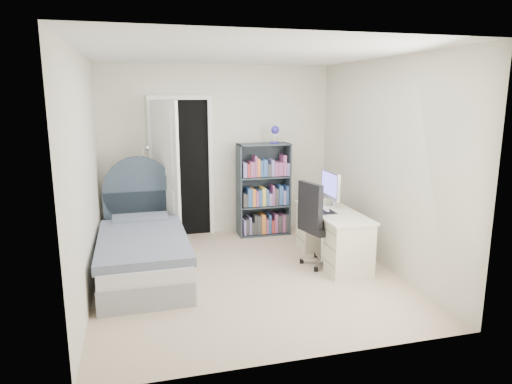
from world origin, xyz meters
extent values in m
cube|color=tan|center=(0.00, 0.00, -0.03)|extent=(3.40, 3.60, 0.05)
cube|color=white|center=(0.00, 0.00, 2.52)|extent=(3.40, 3.60, 0.05)
cube|color=beige|center=(0.00, 1.82, 1.25)|extent=(3.40, 0.05, 2.50)
cube|color=beige|center=(0.00, -1.82, 1.25)|extent=(3.40, 0.05, 2.50)
cube|color=beige|center=(-1.72, 0.00, 1.25)|extent=(0.05, 3.60, 2.50)
cube|color=beige|center=(1.72, 0.00, 1.25)|extent=(0.05, 3.60, 2.50)
cube|color=black|center=(-0.55, 1.80, 1.00)|extent=(0.80, 0.01, 2.00)
cube|color=white|center=(-0.98, 1.77, 1.00)|extent=(0.06, 0.06, 2.00)
cube|color=white|center=(-0.12, 1.77, 1.00)|extent=(0.06, 0.06, 2.00)
cube|color=white|center=(-0.55, 1.77, 2.03)|extent=(0.92, 0.06, 0.06)
cube|color=white|center=(-0.81, 1.40, 1.00)|extent=(0.32, 0.76, 2.00)
cube|color=gray|center=(-1.16, 0.32, 0.13)|extent=(0.97, 2.00, 0.26)
cube|color=silver|center=(-1.16, 0.32, 0.33)|extent=(0.95, 1.96, 0.16)
cube|color=slate|center=(-1.16, 0.22, 0.45)|extent=(1.00, 1.70, 0.10)
cube|color=slate|center=(-1.17, 1.04, 0.47)|extent=(0.71, 0.41, 0.12)
cube|color=#33414F|center=(-1.18, 1.36, 0.40)|extent=(0.94, 0.07, 0.79)
cylinder|color=#33414F|center=(-1.18, 1.36, 0.79)|extent=(0.94, 0.07, 0.94)
cylinder|color=tan|center=(-1.41, 1.42, 0.24)|extent=(0.03, 0.03, 0.47)
cylinder|color=tan|center=(-1.41, 1.73, 0.24)|extent=(0.03, 0.03, 0.47)
cylinder|color=tan|center=(-1.09, 1.42, 0.24)|extent=(0.03, 0.03, 0.47)
cylinder|color=tan|center=(-1.09, 1.73, 0.24)|extent=(0.03, 0.03, 0.47)
cube|color=tan|center=(-1.25, 1.58, 0.46)|extent=(0.38, 0.38, 0.03)
cube|color=tan|center=(-1.25, 1.58, 0.17)|extent=(0.34, 0.34, 0.02)
cube|color=#B24C33|center=(-1.29, 1.58, 0.49)|extent=(0.15, 0.21, 0.03)
cube|color=#3F598C|center=(-1.29, 1.58, 0.52)|extent=(0.14, 0.20, 0.03)
cube|color=#D8CC7F|center=(-1.29, 1.58, 0.55)|extent=(0.13, 0.19, 0.03)
cylinder|color=silver|center=(-1.09, 1.47, 0.01)|extent=(0.20, 0.20, 0.02)
cylinder|color=silver|center=(-1.09, 1.47, 0.70)|extent=(0.02, 0.02, 1.39)
sphere|color=silver|center=(-1.03, 1.43, 1.37)|extent=(0.08, 0.08, 0.08)
cube|color=#333E46|center=(0.25, 1.53, 0.69)|extent=(0.02, 0.33, 1.37)
cube|color=#333E46|center=(1.00, 1.53, 0.69)|extent=(0.02, 0.33, 1.37)
cube|color=#333E46|center=(0.62, 1.53, 1.36)|extent=(0.77, 0.33, 0.02)
cube|color=#333E46|center=(0.62, 1.53, 0.01)|extent=(0.77, 0.33, 0.02)
cube|color=#333E46|center=(0.62, 1.69, 0.69)|extent=(0.77, 0.01, 1.37)
cube|color=#333E46|center=(0.62, 1.53, 0.44)|extent=(0.73, 0.31, 0.02)
cube|color=#333E46|center=(0.62, 1.53, 0.88)|extent=(0.73, 0.31, 0.02)
cylinder|color=#2F26A6|center=(0.79, 1.53, 1.38)|extent=(0.13, 0.13, 0.02)
cylinder|color=silver|center=(0.79, 1.53, 1.47)|extent=(0.02, 0.02, 0.18)
sphere|color=#2F26A6|center=(0.79, 1.50, 1.57)|extent=(0.12, 0.12, 0.12)
cube|color=#7F72B2|center=(0.31, 1.51, 0.14)|extent=(0.04, 0.23, 0.22)
cube|color=#3F3F3F|center=(0.36, 1.51, 0.15)|extent=(0.04, 0.23, 0.24)
cube|color=#7F72B2|center=(0.40, 1.51, 0.16)|extent=(0.03, 0.23, 0.26)
cube|color=#3F3F3F|center=(0.44, 1.51, 0.12)|extent=(0.04, 0.23, 0.18)
cube|color=#3F3F3F|center=(0.48, 1.51, 0.18)|extent=(0.03, 0.23, 0.29)
cube|color=#3F3F3F|center=(0.53, 1.51, 0.17)|extent=(0.06, 0.23, 0.27)
cube|color=orange|center=(0.60, 1.51, 0.18)|extent=(0.06, 0.23, 0.29)
cube|color=#994C7F|center=(0.65, 1.51, 0.14)|extent=(0.04, 0.23, 0.21)
cube|color=#335999|center=(0.70, 1.51, 0.17)|extent=(0.04, 0.23, 0.28)
cube|color=#B23333|center=(0.74, 1.51, 0.13)|extent=(0.04, 0.23, 0.19)
cube|color=#994C7F|center=(0.79, 1.51, 0.17)|extent=(0.05, 0.23, 0.28)
cube|color=#3F3F3F|center=(0.85, 1.51, 0.16)|extent=(0.06, 0.23, 0.25)
cube|color=#994C7F|center=(0.91, 1.51, 0.17)|extent=(0.05, 0.23, 0.27)
cube|color=#3F3F3F|center=(0.97, 1.51, 0.16)|extent=(0.05, 0.23, 0.27)
cube|color=#3F3F3F|center=(0.32, 1.51, 0.55)|extent=(0.06, 0.23, 0.19)
cube|color=#335999|center=(0.39, 1.51, 0.59)|extent=(0.06, 0.23, 0.26)
cube|color=orange|center=(0.45, 1.51, 0.59)|extent=(0.04, 0.23, 0.26)
cube|color=#994C7F|center=(0.50, 1.51, 0.57)|extent=(0.04, 0.23, 0.23)
cube|color=#335999|center=(0.55, 1.51, 0.58)|extent=(0.04, 0.23, 0.24)
cube|color=#D8BF4C|center=(0.60, 1.51, 0.59)|extent=(0.06, 0.23, 0.27)
cube|color=#335999|center=(0.65, 1.51, 0.58)|extent=(0.03, 0.23, 0.24)
cube|color=#7F72B2|center=(0.70, 1.51, 0.55)|extent=(0.05, 0.23, 0.18)
cube|color=#994C7F|center=(0.75, 1.51, 0.61)|extent=(0.03, 0.23, 0.30)
cube|color=#3F3F3F|center=(0.80, 1.51, 0.58)|extent=(0.06, 0.23, 0.24)
cube|color=#335999|center=(0.86, 1.51, 0.60)|extent=(0.06, 0.23, 0.29)
cube|color=#7F72B2|center=(0.92, 1.51, 0.57)|extent=(0.04, 0.23, 0.21)
cube|color=#335999|center=(0.96, 1.51, 0.60)|extent=(0.03, 0.23, 0.28)
cube|color=#7F72B2|center=(0.32, 1.51, 1.00)|extent=(0.06, 0.23, 0.21)
cube|color=#B23333|center=(0.37, 1.51, 1.00)|extent=(0.04, 0.23, 0.19)
cube|color=#994C7F|center=(0.43, 1.51, 1.01)|extent=(0.06, 0.23, 0.22)
cube|color=#994C7F|center=(0.48, 1.51, 1.05)|extent=(0.03, 0.23, 0.30)
cube|color=orange|center=(0.52, 1.51, 1.03)|extent=(0.04, 0.23, 0.26)
cube|color=#335999|center=(0.57, 1.51, 1.02)|extent=(0.04, 0.23, 0.24)
cube|color=#335999|center=(0.62, 1.51, 1.02)|extent=(0.06, 0.23, 0.25)
cube|color=#3F3F3F|center=(0.68, 1.51, 0.99)|extent=(0.05, 0.23, 0.18)
cube|color=#7F72B2|center=(0.73, 1.51, 1.02)|extent=(0.05, 0.23, 0.24)
cube|color=#994C7F|center=(0.79, 1.51, 1.00)|extent=(0.05, 0.23, 0.20)
cube|color=#994C7F|center=(0.86, 1.51, 1.00)|extent=(0.06, 0.23, 0.20)
cube|color=#994C7F|center=(0.92, 1.51, 1.05)|extent=(0.05, 0.23, 0.30)
cube|color=#7F72B2|center=(0.97, 1.51, 0.99)|extent=(0.05, 0.23, 0.18)
cube|color=beige|center=(1.16, 0.20, 0.64)|extent=(0.54, 1.34, 0.03)
cube|color=beige|center=(1.16, -0.27, 0.31)|extent=(0.49, 0.36, 0.62)
cube|color=beige|center=(1.16, 0.67, 0.31)|extent=(0.49, 0.36, 0.62)
cube|color=silver|center=(1.25, 0.47, 0.66)|extent=(0.14, 0.14, 0.01)
cube|color=silver|center=(1.27, 0.47, 0.76)|extent=(0.03, 0.05, 0.20)
cube|color=silver|center=(1.23, 0.47, 0.92)|extent=(0.04, 0.50, 0.36)
cube|color=#5E58D6|center=(1.21, 0.47, 0.94)|extent=(0.00, 0.45, 0.29)
cube|color=white|center=(1.05, 0.47, 0.66)|extent=(0.12, 0.36, 0.02)
cube|color=black|center=(1.05, 0.16, 0.66)|extent=(0.20, 0.23, 0.00)
ellipsoid|color=white|center=(1.05, 0.16, 0.67)|extent=(0.05, 0.09, 0.03)
cube|color=silver|center=(1.12, 0.14, 0.06)|extent=(0.27, 0.10, 0.02)
cylinder|color=black|center=(1.24, 0.17, 0.03)|extent=(0.07, 0.07, 0.06)
cube|color=silver|center=(1.00, 0.23, 0.06)|extent=(0.06, 0.27, 0.02)
cylinder|color=black|center=(1.01, 0.36, 0.03)|extent=(0.07, 0.07, 0.06)
cube|color=silver|center=(0.87, 0.15, 0.06)|extent=(0.26, 0.14, 0.02)
cylinder|color=black|center=(0.75, 0.20, 0.03)|extent=(0.07, 0.07, 0.06)
cube|color=silver|center=(0.91, 0.01, 0.06)|extent=(0.20, 0.23, 0.02)
cylinder|color=black|center=(0.83, -0.09, 0.03)|extent=(0.07, 0.07, 0.06)
cube|color=silver|center=(1.06, -0.01, 0.06)|extent=(0.17, 0.25, 0.02)
cylinder|color=black|center=(1.13, -0.12, 0.03)|extent=(0.07, 0.07, 0.06)
cylinder|color=silver|center=(0.99, 0.11, 0.26)|extent=(0.06, 0.06, 0.40)
cube|color=black|center=(0.99, 0.11, 0.48)|extent=(0.56, 0.56, 0.09)
cube|color=black|center=(0.79, 0.05, 0.79)|extent=(0.17, 0.43, 0.53)
cube|color=black|center=(1.03, -0.14, 0.63)|extent=(0.29, 0.11, 0.03)
cube|color=black|center=(0.91, 0.34, 0.63)|extent=(0.29, 0.11, 0.03)
camera|label=1|loc=(-1.18, -4.87, 2.06)|focal=32.00mm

